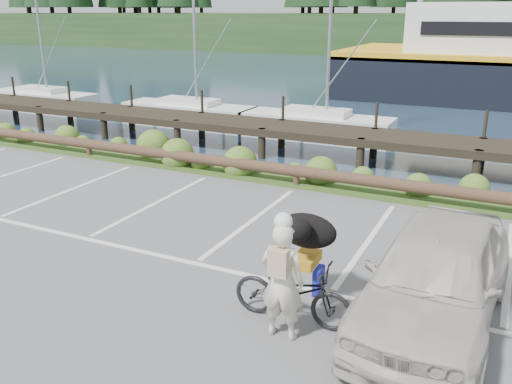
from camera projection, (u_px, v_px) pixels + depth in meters
ground at (207, 255)px, 10.28m from camera, size 72.00×72.00×0.00m
harbor_backdrop at (491, 43)px, 77.17m from camera, size 170.00×160.00×30.00m
vegetation_strip at (306, 179)px, 14.79m from camera, size 34.00×1.60×0.10m
log_rail at (296, 188)px, 14.21m from camera, size 32.00×0.30×0.60m
bicycle at (292, 292)px, 7.96m from camera, size 1.85×0.69×0.96m
cyclist at (282, 281)px, 7.47m from camera, size 0.64×0.43×1.73m
dog at (307, 231)px, 8.23m from camera, size 0.49×0.95×0.54m
parked_car at (436, 276)px, 7.82m from camera, size 2.03×4.57×1.53m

